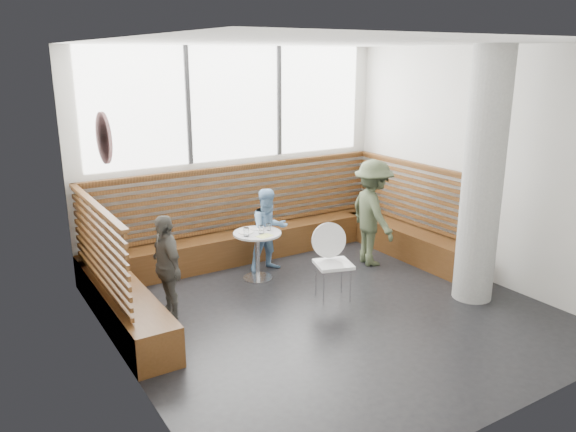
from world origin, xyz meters
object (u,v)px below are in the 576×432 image
cafe_table (257,246)px  child_back (269,230)px  concrete_column (483,178)px  cafe_chair (330,255)px  adult_man (373,213)px  child_left (166,267)px

cafe_table → child_back: 0.40m
concrete_column → child_back: 3.03m
cafe_chair → adult_man: (1.27, 0.67, 0.22)m
cafe_table → adult_man: bearing=-11.7°
concrete_column → cafe_chair: size_ratio=3.28×
adult_man → child_left: 3.27m
adult_man → child_left: adult_man is taller
child_back → child_left: 1.93m
cafe_chair → cafe_table: bearing=132.5°
cafe_table → cafe_chair: size_ratio=0.71×
cafe_table → child_left: (-1.49, -0.46, 0.14)m
concrete_column → adult_man: 1.88m
cafe_chair → adult_man: 1.45m
child_back → child_left: (-1.81, -0.68, 0.03)m
cafe_chair → child_back: child_back is taller
cafe_chair → child_left: size_ratio=0.76×
cafe_table → adult_man: size_ratio=0.43×
concrete_column → cafe_chair: 2.14m
concrete_column → cafe_table: 3.11m
concrete_column → adult_man: size_ratio=2.00×
concrete_column → child_left: 4.02m
child_back → child_left: child_left is taller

